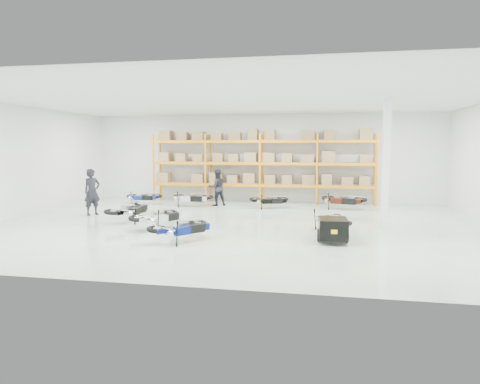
% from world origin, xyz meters
% --- Properties ---
extents(room, '(18.00, 18.00, 18.00)m').
position_xyz_m(room, '(0.00, 0.00, 2.25)').
color(room, silver).
rests_on(room, ground).
extents(pallet_rack, '(11.28, 0.98, 3.62)m').
position_xyz_m(pallet_rack, '(-0.00, 6.45, 2.26)').
color(pallet_rack, orange).
rests_on(pallet_rack, ground).
extents(structural_column, '(0.25, 0.25, 4.50)m').
position_xyz_m(structural_column, '(5.20, 0.50, 2.25)').
color(structural_column, white).
rests_on(structural_column, ground).
extents(moto_blue_centre, '(1.77, 1.91, 1.13)m').
position_xyz_m(moto_blue_centre, '(-1.08, -3.03, 0.54)').
color(moto_blue_centre, '#081553').
rests_on(moto_blue_centre, ground).
extents(moto_silver_left, '(1.59, 2.02, 1.17)m').
position_xyz_m(moto_silver_left, '(-2.49, -1.29, 0.55)').
color(moto_silver_left, '#B6B8BD').
rests_on(moto_silver_left, ground).
extents(moto_black_far_left, '(1.07, 1.97, 1.24)m').
position_xyz_m(moto_black_far_left, '(-4.14, -0.07, 0.58)').
color(moto_black_far_left, black).
rests_on(moto_black_far_left, ground).
extents(moto_touring_right, '(1.15, 1.80, 1.08)m').
position_xyz_m(moto_touring_right, '(3.36, -0.75, 0.51)').
color(moto_touring_right, black).
rests_on(moto_touring_right, ground).
extents(trailer, '(0.91, 1.73, 0.72)m').
position_xyz_m(trailer, '(3.36, -2.34, 0.42)').
color(trailer, black).
rests_on(trailer, ground).
extents(moto_back_a, '(1.61, 0.87, 1.01)m').
position_xyz_m(moto_back_a, '(-5.65, 4.67, 0.48)').
color(moto_back_a, navy).
rests_on(moto_back_a, ground).
extents(moto_back_b, '(1.80, 0.97, 1.13)m').
position_xyz_m(moto_back_b, '(-3.07, 4.41, 0.53)').
color(moto_back_b, silver).
rests_on(moto_back_b, ground).
extents(moto_back_c, '(1.74, 1.21, 1.03)m').
position_xyz_m(moto_back_c, '(0.67, 4.49, 0.48)').
color(moto_back_c, black).
rests_on(moto_back_c, ground).
extents(moto_back_d, '(1.99, 1.40, 1.17)m').
position_xyz_m(moto_back_d, '(3.99, 4.77, 0.55)').
color(moto_back_d, '#3D130C').
rests_on(moto_back_d, ground).
extents(person_left, '(0.78, 0.84, 1.94)m').
position_xyz_m(person_left, '(-6.37, 1.17, 0.97)').
color(person_left, black).
rests_on(person_left, ground).
extents(person_back, '(1.07, 1.00, 1.76)m').
position_xyz_m(person_back, '(-1.94, 4.93, 0.88)').
color(person_back, black).
rests_on(person_back, ground).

